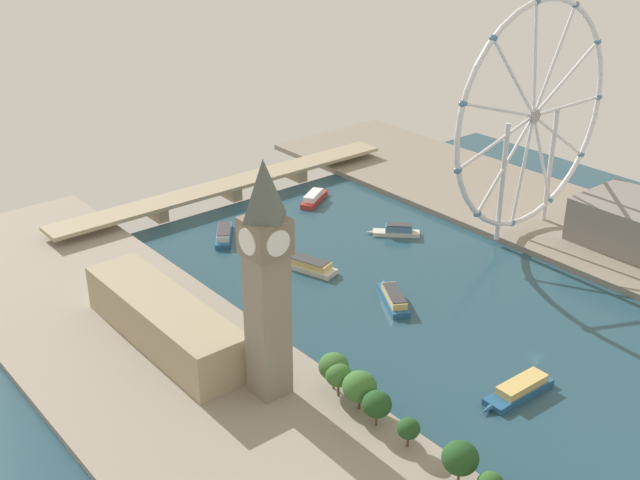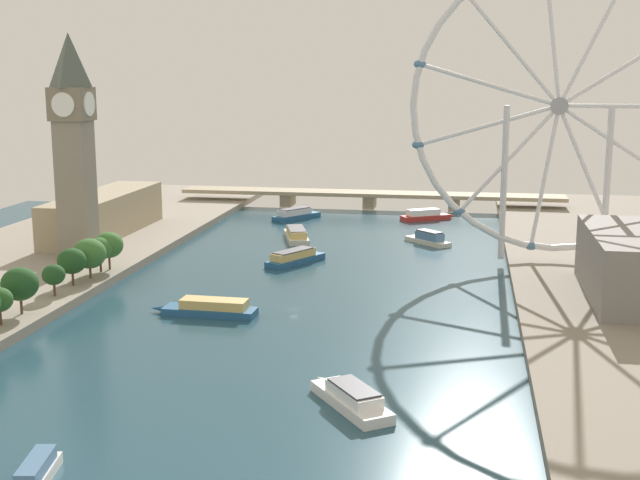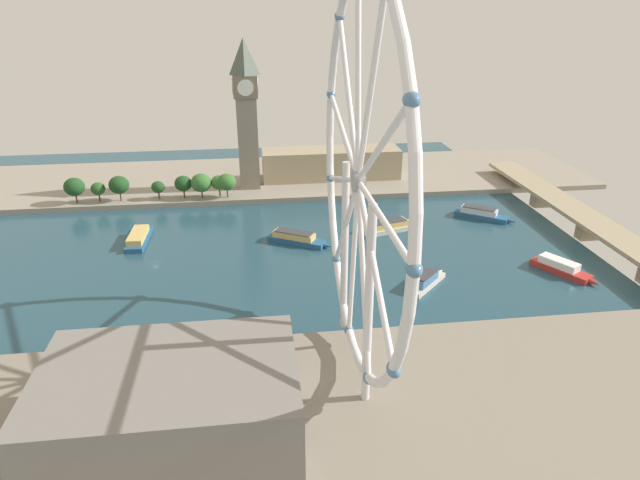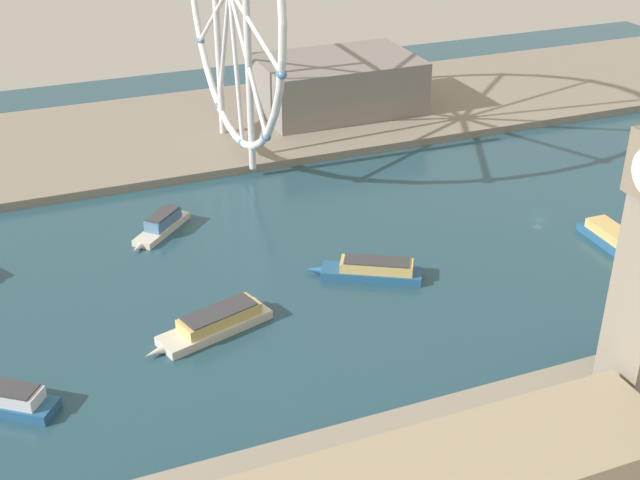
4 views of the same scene
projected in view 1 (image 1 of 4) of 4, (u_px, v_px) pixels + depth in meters
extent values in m
plane|color=#234756|center=(536.00, 357.00, 302.54)|extent=(398.50, 398.50, 0.00)
cube|color=gray|center=(268.00, 325.00, 267.08)|extent=(11.61, 11.61, 53.10)
cube|color=#776B57|center=(265.00, 236.00, 253.19)|extent=(13.47, 13.47, 12.24)
pyramid|color=#4C564C|center=(264.00, 189.00, 246.39)|extent=(12.19, 12.19, 19.76)
cylinder|color=white|center=(252.00, 229.00, 258.06)|extent=(8.82, 0.50, 8.82)
cylinder|color=white|center=(278.00, 243.00, 248.32)|extent=(8.82, 0.50, 8.82)
cylinder|color=white|center=(283.00, 230.00, 257.20)|extent=(0.50, 8.82, 8.82)
cylinder|color=white|center=(247.00, 242.00, 249.18)|extent=(0.50, 8.82, 8.82)
cube|color=tan|center=(164.00, 321.00, 302.97)|extent=(22.00, 85.89, 18.31)
cylinder|color=#513823|center=(458.00, 476.00, 235.66)|extent=(0.80, 0.80, 4.79)
ellipsoid|color=#1E471E|center=(460.00, 458.00, 232.76)|extent=(11.06, 11.06, 9.95)
cylinder|color=#513823|center=(408.00, 441.00, 250.42)|extent=(0.80, 0.80, 4.09)
ellipsoid|color=#1E471E|center=(408.00, 429.00, 248.29)|extent=(7.41, 7.41, 6.67)
cylinder|color=#513823|center=(376.00, 420.00, 259.85)|extent=(0.80, 0.80, 4.56)
ellipsoid|color=#1E471E|center=(377.00, 404.00, 257.23)|extent=(9.72, 9.72, 8.75)
cylinder|color=#513823|center=(338.00, 390.00, 274.41)|extent=(0.80, 0.80, 4.94)
ellipsoid|color=#386B2D|center=(339.00, 375.00, 271.82)|extent=(9.07, 9.07, 8.17)
cylinder|color=#513823|center=(359.00, 403.00, 267.92)|extent=(0.80, 0.80, 4.29)
ellipsoid|color=#386B2D|center=(360.00, 387.00, 265.03)|extent=(11.63, 11.63, 10.47)
cylinder|color=#513823|center=(334.00, 382.00, 278.30)|extent=(0.80, 0.80, 4.89)
ellipsoid|color=#386B2D|center=(334.00, 366.00, 275.46)|extent=(10.57, 10.57, 9.52)
torus|color=silver|center=(534.00, 116.00, 376.90)|extent=(110.10, 2.58, 110.10)
cylinder|color=#99999E|center=(534.00, 116.00, 376.90)|extent=(6.45, 3.00, 6.45)
cylinder|color=silver|center=(567.00, 106.00, 392.36)|extent=(53.76, 1.55, 1.55)
cylinder|color=silver|center=(566.00, 78.00, 383.73)|extent=(46.06, 1.55, 30.37)
cylinder|color=silver|center=(554.00, 61.00, 372.93)|extent=(23.74, 1.55, 49.54)
cylinder|color=silver|center=(535.00, 61.00, 363.39)|extent=(9.18, 1.55, 53.43)
cylinder|color=silver|center=(515.00, 79.00, 358.14)|extent=(36.37, 1.55, 41.64)
cylinder|color=silver|center=(500.00, 110.00, 358.84)|extent=(52.01, 1.55, 16.63)
cylinder|color=silver|center=(497.00, 142.00, 365.28)|extent=(52.01, 1.55, 16.63)
cylinder|color=silver|center=(506.00, 165.00, 375.41)|extent=(36.37, 1.55, 41.64)
cylinder|color=silver|center=(523.00, 171.00, 386.01)|extent=(9.18, 1.55, 53.43)
cylinder|color=silver|center=(542.00, 160.00, 393.71)|extent=(23.74, 1.55, 49.54)
cylinder|color=silver|center=(558.00, 136.00, 396.08)|extent=(46.06, 1.55, 30.37)
ellipsoid|color=teal|center=(599.00, 97.00, 407.82)|extent=(4.80, 3.20, 3.20)
ellipsoid|color=teal|center=(597.00, 42.00, 390.56)|extent=(4.80, 3.20, 3.20)
ellipsoid|color=teal|center=(576.00, 4.00, 368.96)|extent=(4.80, 3.20, 3.20)
ellipsoid|color=teal|center=(537.00, 1.00, 349.88)|extent=(4.80, 3.20, 3.20)
ellipsoid|color=teal|center=(493.00, 38.00, 339.38)|extent=(4.80, 3.20, 3.20)
ellipsoid|color=teal|center=(463.00, 103.00, 340.79)|extent=(4.80, 3.20, 3.20)
ellipsoid|color=teal|center=(458.00, 170.00, 353.66)|extent=(4.80, 3.20, 3.20)
ellipsoid|color=teal|center=(477.00, 214.00, 373.92)|extent=(4.80, 3.20, 3.20)
ellipsoid|color=teal|center=(512.00, 223.00, 395.11)|extent=(4.80, 3.20, 3.20)
ellipsoid|color=teal|center=(550.00, 200.00, 410.53)|extent=(4.80, 3.20, 3.20)
ellipsoid|color=teal|center=(581.00, 154.00, 415.27)|extent=(4.80, 3.20, 3.20)
cylinder|color=silver|center=(550.00, 166.00, 400.17)|extent=(2.40, 2.40, 58.58)
cylinder|color=silver|center=(502.00, 183.00, 378.53)|extent=(2.40, 2.40, 58.58)
cube|color=tan|center=(230.00, 184.00, 444.55)|extent=(210.50, 17.41, 2.00)
cube|color=gray|center=(157.00, 212.00, 419.87)|extent=(6.00, 15.67, 6.85)
cube|color=gray|center=(230.00, 192.00, 446.43)|extent=(6.00, 15.67, 6.85)
cube|color=gray|center=(295.00, 173.00, 472.99)|extent=(6.00, 15.67, 6.85)
cube|color=#235684|center=(519.00, 392.00, 280.54)|extent=(29.24, 9.12, 2.32)
cone|color=#235684|center=(486.00, 410.00, 271.16)|extent=(5.29, 2.46, 2.32)
cube|color=#DBB766|center=(522.00, 384.00, 280.26)|extent=(20.79, 7.56, 2.81)
cube|color=#B22D28|center=(314.00, 199.00, 441.88)|extent=(25.43, 19.10, 2.55)
cone|color=#B22D28|center=(323.00, 190.00, 454.48)|extent=(5.24, 4.54, 2.55)
cube|color=white|center=(313.00, 195.00, 439.60)|extent=(17.07, 13.47, 3.11)
cube|color=beige|center=(396.00, 233.00, 401.98)|extent=(21.07, 20.84, 1.99)
cone|color=beige|center=(369.00, 232.00, 403.05)|extent=(4.39, 4.36, 1.99)
cube|color=teal|center=(399.00, 228.00, 400.75)|extent=(13.23, 13.12, 3.38)
cube|color=#38383D|center=(399.00, 225.00, 399.91)|extent=(12.10, 12.01, 0.56)
cube|color=beige|center=(306.00, 267.00, 367.78)|extent=(17.07, 30.89, 2.32)
cone|color=beige|center=(276.00, 258.00, 376.37)|extent=(3.78, 5.78, 2.32)
cube|color=#DBB766|center=(309.00, 263.00, 365.93)|extent=(13.23, 22.33, 2.90)
cube|color=#38383D|center=(309.00, 259.00, 365.24)|extent=(12.27, 20.21, 0.34)
cube|color=#235684|center=(224.00, 236.00, 398.44)|extent=(22.02, 26.46, 2.49)
cone|color=#235684|center=(225.00, 223.00, 412.82)|extent=(4.91, 5.45, 2.49)
cube|color=silver|center=(224.00, 232.00, 396.05)|extent=(15.86, 18.61, 2.96)
cube|color=#38383D|center=(223.00, 229.00, 395.32)|extent=(14.54, 16.94, 0.45)
cube|color=#235684|center=(393.00, 300.00, 339.82)|extent=(20.30, 27.99, 2.44)
cone|color=#235684|center=(384.00, 282.00, 354.30)|extent=(4.60, 5.58, 2.44)
cube|color=#DBB766|center=(394.00, 296.00, 337.45)|extent=(15.39, 20.57, 2.84)
cube|color=#38383D|center=(394.00, 293.00, 336.76)|extent=(14.13, 18.68, 0.41)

